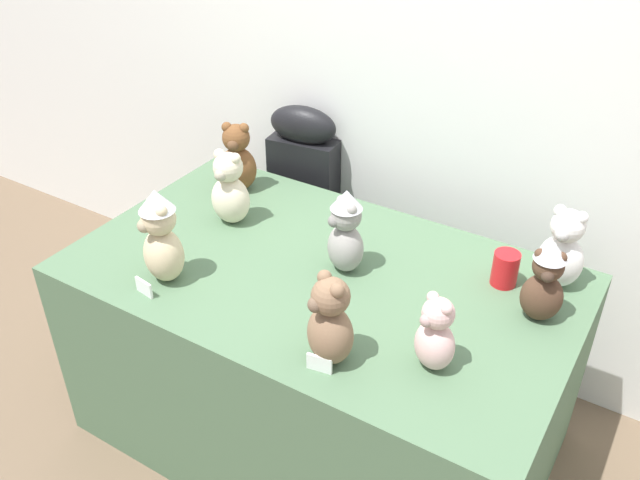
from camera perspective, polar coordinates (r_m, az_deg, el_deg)
The scene contains 15 objects.
ground_plane at distance 2.52m, azimuth -3.16°, elevation -19.28°, with size 10.00×10.00×0.00m, color brown.
wall_back at distance 2.47m, azimuth 9.10°, elevation 16.58°, with size 7.00×0.08×2.60m, color white.
display_table at distance 2.38m, azimuth 0.00°, elevation -9.84°, with size 1.59×0.93×0.74m, color #4C6B4C.
instrument_case at distance 2.90m, azimuth -1.33°, elevation 2.17°, with size 0.29×0.15×0.99m.
teddy_bear_blush at distance 1.78m, azimuth 9.66°, elevation -7.86°, with size 0.15×0.14×0.23m.
teddy_bear_mocha at distance 1.76m, azimuth 0.86°, elevation -6.94°, with size 0.18×0.17×0.27m.
teddy_bear_cocoa at distance 1.99m, azimuth 18.34°, elevation -3.34°, with size 0.14×0.13×0.26m.
teddy_bear_snow at distance 2.15m, azimuth 19.66°, elevation -0.80°, with size 0.15×0.13×0.27m.
teddy_bear_cream at distance 2.36m, azimuth -7.58°, elevation 4.20°, with size 0.15×0.13×0.27m.
teddy_bear_ash at distance 2.09m, azimuth 2.17°, elevation 0.69°, with size 0.17×0.16×0.28m.
teddy_bear_sand at distance 2.09m, azimuth -13.19°, elevation 0.26°, with size 0.18×0.17×0.31m.
teddy_bear_chestnut at distance 2.56m, azimuth -6.93°, elevation 6.75°, with size 0.17×0.16×0.27m.
party_cup_red at distance 2.14m, azimuth 15.27°, elevation -2.34°, with size 0.08×0.08×0.11m, color red.
name_card_front_left at distance 2.11m, azimuth -14.54°, elevation -3.88°, with size 0.07×0.01×0.05m, color white.
name_card_front_middle at distance 1.79m, azimuth -0.05°, elevation -10.32°, with size 0.07×0.01×0.05m, color white.
Camera 1 is at (0.91, -1.23, 2.00)m, focal length 38.16 mm.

